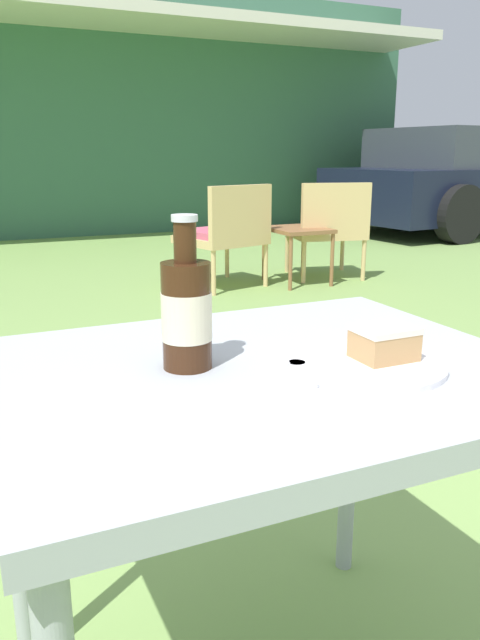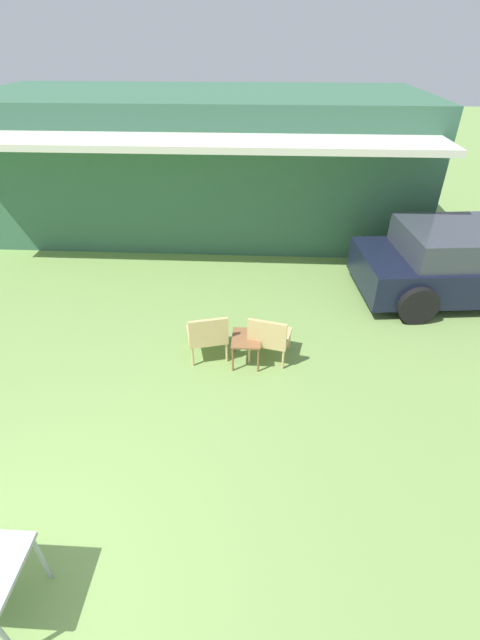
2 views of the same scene
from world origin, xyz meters
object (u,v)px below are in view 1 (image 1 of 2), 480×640
(parked_car, at_px, (469,181))
(wicker_chair_cushioned, at_px, (226,232))
(cola_bottle_near, at_px, (187,312))
(garden_side_table, at_px, (298,235))
(wicker_chair_plain, at_px, (329,226))
(patio_table, at_px, (265,407))
(cake_on_plate, at_px, (373,356))

(parked_car, height_order, wicker_chair_cushioned, parked_car)
(cola_bottle_near, bearing_deg, garden_side_table, 57.87)
(parked_car, height_order, wicker_chair_plain, parked_car)
(wicker_chair_plain, relative_size, garden_side_table, 1.58)
(patio_table, bearing_deg, garden_side_table, 59.59)
(wicker_chair_cushioned, xyz_separation_m, patio_table, (-1.47, -3.59, 0.19))
(wicker_chair_plain, xyz_separation_m, patio_table, (-2.38, -3.57, 0.19))
(wicker_chair_plain, distance_m, cake_on_plate, 4.28)
(wicker_chair_cushioned, relative_size, wicker_chair_plain, 1.00)
(wicker_chair_cushioned, relative_size, garden_side_table, 1.58)
(wicker_chair_plain, bearing_deg, parked_car, -136.04)
(cake_on_plate, xyz_separation_m, cola_bottle_near, (-0.27, 0.12, 0.07))
(patio_table, xyz_separation_m, cake_on_plate, (0.15, -0.08, 0.09))
(parked_car, height_order, cola_bottle_near, parked_car)
(parked_car, bearing_deg, patio_table, -141.95)
(cola_bottle_near, bearing_deg, cake_on_plate, -23.61)
(wicker_chair_cushioned, bearing_deg, garden_side_table, 155.97)
(cola_bottle_near, bearing_deg, wicker_chair_cushioned, 65.96)
(wicker_chair_plain, height_order, cake_on_plate, wicker_chair_plain)
(wicker_chair_plain, height_order, patio_table, wicker_chair_plain)
(wicker_chair_plain, xyz_separation_m, garden_side_table, (-0.33, -0.07, -0.05))
(parked_car, bearing_deg, wicker_chair_plain, -154.72)
(patio_table, bearing_deg, cake_on_plate, -26.42)
(wicker_chair_cushioned, distance_m, garden_side_table, 0.59)
(parked_car, relative_size, garden_side_table, 8.07)
(cola_bottle_near, bearing_deg, patio_table, -19.76)
(parked_car, distance_m, wicker_chair_cushioned, 4.97)
(wicker_chair_plain, distance_m, garden_side_table, 0.34)
(parked_car, relative_size, patio_table, 4.78)
(wicker_chair_plain, bearing_deg, garden_side_table, 24.87)
(wicker_chair_cushioned, bearing_deg, wicker_chair_plain, 163.67)
(patio_table, bearing_deg, wicker_chair_plain, 56.23)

